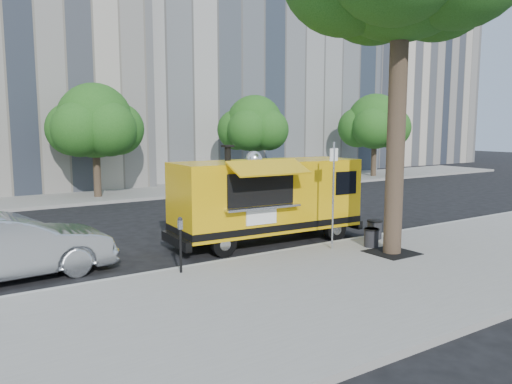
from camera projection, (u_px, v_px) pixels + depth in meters
ground at (256, 250)px, 14.54m from camera, size 120.00×120.00×0.00m
sidewalk at (353, 283)px, 11.21m from camera, size 60.00×6.00×0.15m
curb at (274, 254)px, 13.76m from camera, size 60.00×0.14×0.16m
far_sidewalk at (113, 195)px, 25.73m from camera, size 60.00×5.00×0.15m
building_mid at (224, 43)px, 38.83m from camera, size 20.00×14.00×20.00m
building_right at (376, 82)px, 49.68m from camera, size 16.00×12.00×16.00m
tree_well at (392, 253)px, 13.60m from camera, size 1.20×1.20×0.02m
far_tree_b at (95, 121)px, 24.04m from camera, size 3.60×3.60×5.50m
far_tree_c at (255, 124)px, 28.68m from camera, size 3.24×3.24×5.21m
far_tree_d at (375, 122)px, 34.25m from camera, size 3.78×3.78×5.64m
sign_post at (333, 189)px, 13.85m from camera, size 0.28×0.06×3.00m
parking_meter at (180, 238)px, 11.66m from camera, size 0.11×0.11×1.33m
food_truck at (267, 198)px, 15.22m from camera, size 6.22×2.96×3.01m
sedan at (6, 247)px, 11.56m from camera, size 4.87×1.95×1.57m
trash_bin_left at (371, 237)px, 14.26m from camera, size 0.44×0.44×0.53m
trash_bin_right at (375, 229)px, 15.30m from camera, size 0.47×0.47×0.57m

